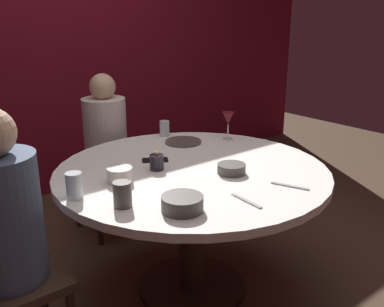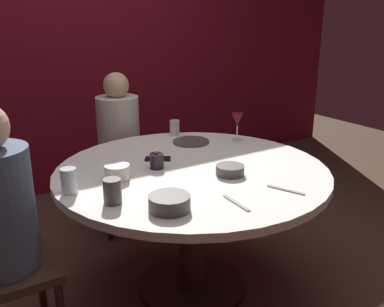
{
  "view_description": "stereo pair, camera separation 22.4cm",
  "coord_description": "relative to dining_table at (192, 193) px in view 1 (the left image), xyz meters",
  "views": [
    {
      "loc": [
        -1.34,
        -1.66,
        1.51
      ],
      "look_at": [
        0.0,
        0.0,
        0.81
      ],
      "focal_mm": 40.83,
      "sensor_mm": 36.0,
      "label": 1
    },
    {
      "loc": [
        -1.16,
        -1.79,
        1.51
      ],
      "look_at": [
        0.0,
        0.0,
        0.81
      ],
      "focal_mm": 40.83,
      "sensor_mm": 36.0,
      "label": 2
    }
  ],
  "objects": [
    {
      "name": "dinner_plate",
      "position": [
        0.25,
        0.39,
        0.15
      ],
      "size": [
        0.23,
        0.23,
        0.01
      ],
      "primitive_type": "cylinder",
      "color": "#4C4742",
      "rests_on": "dining_table"
    },
    {
      "name": "back_wall",
      "position": [
        0.0,
        1.89,
        0.71
      ],
      "size": [
        6.0,
        0.1,
        2.6
      ],
      "primitive_type": "cube",
      "color": "maroon",
      "rests_on": "ground"
    },
    {
      "name": "bowl_serving_large",
      "position": [
        -0.39,
        0.06,
        0.18
      ],
      "size": [
        0.12,
        0.12,
        0.07
      ],
      "primitive_type": "cylinder",
      "color": "beige",
      "rests_on": "dining_table"
    },
    {
      "name": "fork_near_plate",
      "position": [
        -0.08,
        -0.47,
        0.14
      ],
      "size": [
        0.03,
        0.18,
        0.01
      ],
      "primitive_type": "cube",
      "rotation": [
        0.0,
        0.0,
        -0.05
      ],
      "color": "#B7B7BC",
      "rests_on": "dining_table"
    },
    {
      "name": "knife_near_plate",
      "position": [
        0.2,
        -0.48,
        0.14
      ],
      "size": [
        0.08,
        0.17,
        0.01
      ],
      "primitive_type": "cube",
      "rotation": [
        0.0,
        0.0,
        0.39
      ],
      "color": "#B7B7BC",
      "rests_on": "dining_table"
    },
    {
      "name": "seated_diner_back",
      "position": [
        0.0,
        0.94,
        0.1
      ],
      "size": [
        0.4,
        0.4,
        1.12
      ],
      "rotation": [
        0.0,
        0.0,
        4.71
      ],
      "color": "#3F2D1E",
      "rests_on": "ground"
    },
    {
      "name": "bowl_small_white",
      "position": [
        0.11,
        -0.18,
        0.16
      ],
      "size": [
        0.14,
        0.14,
        0.05
      ],
      "primitive_type": "cylinder",
      "color": "#4C4742",
      "rests_on": "dining_table"
    },
    {
      "name": "cup_by_left_diner",
      "position": [
        0.24,
        0.59,
        0.19
      ],
      "size": [
        0.06,
        0.06,
        0.1
      ],
      "primitive_type": "cylinder",
      "color": "silver",
      "rests_on": "dining_table"
    },
    {
      "name": "wine_glass",
      "position": [
        0.52,
        0.28,
        0.27
      ],
      "size": [
        0.08,
        0.08,
        0.18
      ],
      "color": "silver",
      "rests_on": "dining_table"
    },
    {
      "name": "cup_near_candle",
      "position": [
        -0.52,
        -0.18,
        0.19
      ],
      "size": [
        0.08,
        0.08,
        0.11
      ],
      "primitive_type": "cylinder",
      "color": "#4C4742",
      "rests_on": "dining_table"
    },
    {
      "name": "bowl_salad_center",
      "position": [
        -0.35,
        -0.37,
        0.17
      ],
      "size": [
        0.17,
        0.17,
        0.06
      ],
      "primitive_type": "cylinder",
      "color": "#4C4742",
      "rests_on": "dining_table"
    },
    {
      "name": "ground_plane",
      "position": [
        0.0,
        0.0,
        -0.59
      ],
      "size": [
        8.0,
        8.0,
        0.0
      ],
      "primitive_type": "plane",
      "color": "#4C3828"
    },
    {
      "name": "seated_diner_left",
      "position": [
        -0.95,
        0.0,
        0.13
      ],
      "size": [
        0.4,
        0.4,
        1.18
      ],
      "rotation": [
        0.0,
        0.0,
        6.28
      ],
      "color": "#3F2D1E",
      "rests_on": "ground"
    },
    {
      "name": "dining_table",
      "position": [
        0.0,
        0.0,
        0.0
      ],
      "size": [
        1.42,
        1.42,
        0.73
      ],
      "color": "white",
      "rests_on": "ground"
    },
    {
      "name": "cup_by_right_diner",
      "position": [
        -0.64,
        0.02,
        0.2
      ],
      "size": [
        0.07,
        0.07,
        0.12
      ],
      "primitive_type": "cylinder",
      "color": "silver",
      "rests_on": "dining_table"
    },
    {
      "name": "candle_holder",
      "position": [
        -0.16,
        0.1,
        0.18
      ],
      "size": [
        0.07,
        0.07,
        0.1
      ],
      "color": "black",
      "rests_on": "dining_table"
    },
    {
      "name": "cell_phone",
      "position": [
        -0.08,
        0.22,
        0.14
      ],
      "size": [
        0.16,
        0.13,
        0.01
      ],
      "primitive_type": "cube",
      "rotation": [
        0.0,
        0.0,
        1.02
      ],
      "color": "black",
      "rests_on": "dining_table"
    }
  ]
}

